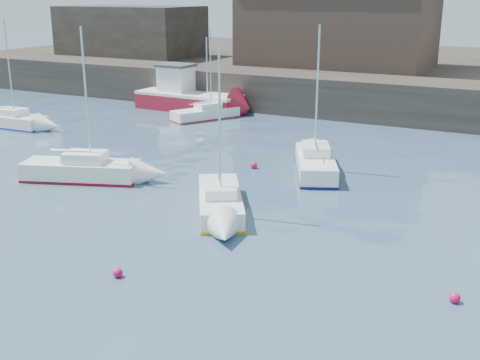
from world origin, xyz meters
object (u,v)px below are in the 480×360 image
at_px(sailboat_b, 220,200).
at_px(buoy_near, 118,277).
at_px(sailboat_a, 81,170).
at_px(buoy_far, 254,168).
at_px(sailboat_h, 206,113).
at_px(buoy_mid, 454,302).
at_px(fishing_boat, 187,96).
at_px(sailboat_e, 9,120).
at_px(sailboat_f, 315,163).

distance_m(sailboat_b, buoy_near, 7.24).
relative_size(sailboat_a, buoy_far, 20.11).
bearing_deg(sailboat_h, buoy_mid, -44.80).
height_order(fishing_boat, sailboat_h, sailboat_h).
height_order(sailboat_e, sailboat_h, sailboat_e).
distance_m(sailboat_h, buoy_mid, 29.62).
bearing_deg(buoy_mid, sailboat_h, 135.20).
relative_size(sailboat_a, sailboat_b, 1.05).
relative_size(sailboat_b, sailboat_f, 0.95).
bearing_deg(sailboat_f, sailboat_h, 142.07).
relative_size(fishing_boat, buoy_far, 23.45).
distance_m(sailboat_b, buoy_far, 6.83).
height_order(fishing_boat, buoy_mid, fishing_boat).
height_order(sailboat_e, sailboat_f, sailboat_f).
relative_size(sailboat_h, buoy_mid, 19.25).
distance_m(sailboat_e, buoy_near, 26.64).
height_order(sailboat_b, buoy_mid, sailboat_b).
height_order(fishing_boat, sailboat_f, sailboat_f).
distance_m(sailboat_b, sailboat_h, 20.01).
relative_size(sailboat_b, buoy_near, 21.27).
distance_m(sailboat_a, buoy_far, 9.11).
relative_size(sailboat_h, buoy_far, 17.70).
bearing_deg(sailboat_b, sailboat_f, 77.20).
distance_m(sailboat_f, buoy_far, 3.37).
xyz_separation_m(sailboat_h, buoy_far, (9.03, -10.34, -0.44)).
xyz_separation_m(sailboat_e, sailboat_h, (11.06, 8.73, -0.05)).
distance_m(fishing_boat, sailboat_f, 19.79).
height_order(sailboat_f, buoy_far, sailboat_f).
distance_m(sailboat_b, buoy_mid, 11.14).
bearing_deg(buoy_mid, fishing_boat, 135.89).
distance_m(fishing_boat, buoy_mid, 33.84).
distance_m(sailboat_e, sailboat_f, 23.35).
xyz_separation_m(sailboat_b, buoy_mid, (10.43, -3.89, -0.47)).
height_order(sailboat_a, buoy_far, sailboat_a).
bearing_deg(buoy_near, fishing_boat, 117.32).
height_order(sailboat_b, buoy_far, sailboat_b).
bearing_deg(sailboat_b, sailboat_e, 159.12).
xyz_separation_m(buoy_near, buoy_mid, (10.40, 3.34, 0.00)).
bearing_deg(sailboat_b, fishing_boat, 125.18).
distance_m(sailboat_a, sailboat_b, 8.53).
bearing_deg(fishing_boat, sailboat_b, -54.82).
relative_size(sailboat_e, sailboat_f, 0.98).
bearing_deg(buoy_far, fishing_boat, 133.40).
height_order(sailboat_a, buoy_mid, sailboat_a).
bearing_deg(buoy_near, buoy_mid, 17.81).
height_order(buoy_near, buoy_far, buoy_far).
xyz_separation_m(sailboat_e, buoy_near, (21.68, -15.48, -0.49)).
bearing_deg(sailboat_a, buoy_mid, -13.81).
bearing_deg(buoy_mid, sailboat_f, 127.71).
distance_m(sailboat_a, sailboat_e, 15.14).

